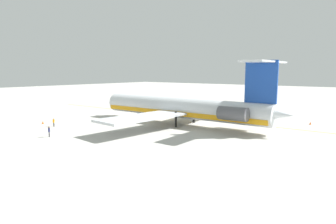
{
  "coord_description": "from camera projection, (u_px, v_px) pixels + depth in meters",
  "views": [
    {
      "loc": [
        -34.25,
        53.67,
        10.69
      ],
      "look_at": [
        0.53,
        9.24,
        2.94
      ],
      "focal_mm": 31.76,
      "sensor_mm": 36.0,
      "label": 1
    }
  ],
  "objects": [
    {
      "name": "safety_cone_nose",
      "position": [
        43.0,
        123.0,
        60.83
      ],
      "size": [
        0.4,
        0.4,
        0.55
      ],
      "primitive_type": "cone",
      "color": "#EA590F",
      "rests_on": "ground"
    },
    {
      "name": "main_jetliner",
      "position": [
        185.0,
        108.0,
        59.27
      ],
      "size": [
        42.91,
        38.22,
        12.53
      ],
      "rotation": [
        0.0,
        0.0,
        0.01
      ],
      "color": "silver",
      "rests_on": "ground"
    },
    {
      "name": "ground_crew_near_nose",
      "position": [
        54.0,
        121.0,
        57.68
      ],
      "size": [
        0.26,
        0.42,
        1.65
      ],
      "rotation": [
        0.0,
        0.0,
        3.2
      ],
      "color": "black",
      "rests_on": "ground"
    },
    {
      "name": "ground_crew_near_tail",
      "position": [
        49.0,
        130.0,
        48.52
      ],
      "size": [
        0.3,
        0.37,
        1.77
      ],
      "rotation": [
        0.0,
        0.0,
        0.65
      ],
      "color": "black",
      "rests_on": "ground"
    },
    {
      "name": "taxiway_centreline",
      "position": [
        202.0,
        119.0,
        67.02
      ],
      "size": [
        101.55,
        2.26,
        0.01
      ],
      "primitive_type": "cube",
      "rotation": [
        0.0,
        0.0,
        0.02
      ],
      "color": "gold",
      "rests_on": "ground"
    },
    {
      "name": "safety_cone_wingtip",
      "position": [
        310.0,
        123.0,
        60.05
      ],
      "size": [
        0.4,
        0.4,
        0.55
      ],
      "primitive_type": "cone",
      "color": "#EA590F",
      "rests_on": "ground"
    },
    {
      "name": "ground",
      "position": [
        196.0,
        121.0,
        64.23
      ],
      "size": [
        344.49,
        344.49,
        0.0
      ],
      "primitive_type": "plane",
      "color": "#B7B5AD"
    }
  ]
}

